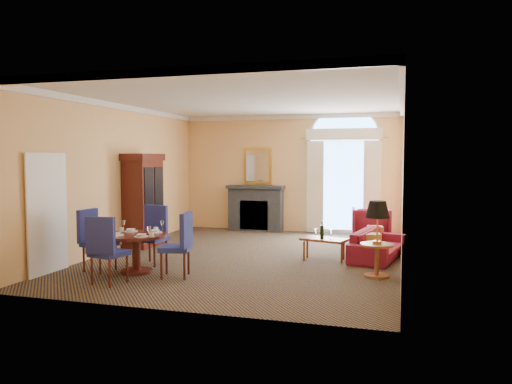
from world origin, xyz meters
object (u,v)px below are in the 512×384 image
(sofa, at_px, (378,244))
(coffee_table, at_px, (324,240))
(armoire, at_px, (143,202))
(side_table, at_px, (377,228))
(armchair, at_px, (371,224))
(dining_table, at_px, (136,244))

(sofa, relative_size, coffee_table, 2.00)
(armoire, bearing_deg, side_table, -16.54)
(side_table, bearing_deg, armoire, 163.46)
(armchair, bearing_deg, dining_table, 43.77)
(armoire, distance_m, coffee_table, 4.32)
(dining_table, distance_m, sofa, 4.75)
(armoire, height_order, sofa, armoire)
(sofa, height_order, coffee_table, coffee_table)
(dining_table, xyz_separation_m, coffee_table, (3.02, 1.99, -0.10))
(sofa, relative_size, armchair, 2.12)
(dining_table, distance_m, side_table, 4.20)
(armoire, xyz_separation_m, side_table, (5.32, -1.58, -0.19))
(armoire, xyz_separation_m, dining_table, (1.23, -2.47, -0.50))
(dining_table, height_order, side_table, side_table)
(side_table, bearing_deg, sofa, 91.80)
(dining_table, distance_m, armchair, 5.92)
(armchair, distance_m, coffee_table, 2.67)
(dining_table, height_order, armchair, dining_table)
(armoire, distance_m, sofa, 5.32)
(dining_table, bearing_deg, coffee_table, 33.35)
(sofa, height_order, side_table, side_table)
(dining_table, distance_m, coffee_table, 3.62)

